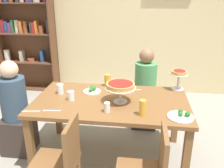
# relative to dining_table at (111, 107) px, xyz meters

# --- Properties ---
(ground_plane) EXTENTS (12.00, 12.00, 0.00)m
(ground_plane) POSITION_rel_dining_table_xyz_m (0.00, 0.00, -0.65)
(ground_plane) COLOR gray
(rear_partition) EXTENTS (8.00, 0.12, 2.80)m
(rear_partition) POSITION_rel_dining_table_xyz_m (0.00, 2.20, 0.75)
(rear_partition) COLOR beige
(rear_partition) RESTS_ON ground_plane
(dining_table) EXTENTS (1.67, 0.95, 0.74)m
(dining_table) POSITION_rel_dining_table_xyz_m (0.00, 0.00, 0.00)
(dining_table) COLOR brown
(dining_table) RESTS_ON ground_plane
(bookshelf) EXTENTS (1.10, 0.30, 2.21)m
(bookshelf) POSITION_rel_dining_table_xyz_m (-1.91, 2.02, 0.50)
(bookshelf) COLOR brown
(bookshelf) RESTS_ON ground_plane
(diner_far_right) EXTENTS (0.34, 0.34, 1.15)m
(diner_far_right) POSITION_rel_dining_table_xyz_m (0.38, 0.79, -0.16)
(diner_far_right) COLOR #382D28
(diner_far_right) RESTS_ON ground_plane
(diner_head_west) EXTENTS (0.34, 0.34, 1.15)m
(diner_head_west) POSITION_rel_dining_table_xyz_m (-1.13, -0.02, -0.16)
(diner_head_west) COLOR #382D28
(diner_head_west) RESTS_ON ground_plane
(chair_near_left) EXTENTS (0.40, 0.40, 0.87)m
(chair_near_left) POSITION_rel_dining_table_xyz_m (-0.34, -0.74, -0.17)
(chair_near_left) COLOR brown
(chair_near_left) RESTS_ON ground_plane
(deep_dish_pizza_stand) EXTENTS (0.33, 0.33, 0.22)m
(deep_dish_pizza_stand) POSITION_rel_dining_table_xyz_m (0.11, -0.04, 0.26)
(deep_dish_pizza_stand) COLOR silver
(deep_dish_pizza_stand) RESTS_ON dining_table
(personal_pizza_stand) EXTENTS (0.21, 0.21, 0.24)m
(personal_pizza_stand) POSITION_rel_dining_table_xyz_m (0.76, 0.41, 0.26)
(personal_pizza_stand) COLOR silver
(personal_pizza_stand) RESTS_ON dining_table
(salad_plate_near_diner) EXTENTS (0.25, 0.25, 0.07)m
(salad_plate_near_diner) POSITION_rel_dining_table_xyz_m (0.71, -0.30, 0.10)
(salad_plate_near_diner) COLOR white
(salad_plate_near_diner) RESTS_ON dining_table
(salad_plate_far_diner) EXTENTS (0.21, 0.21, 0.07)m
(salad_plate_far_diner) POSITION_rel_dining_table_xyz_m (-0.25, 0.20, 0.11)
(salad_plate_far_diner) COLOR white
(salad_plate_far_diner) RESTS_ON dining_table
(beer_glass_amber_tall) EXTENTS (0.08, 0.08, 0.15)m
(beer_glass_amber_tall) POSITION_rel_dining_table_xyz_m (-0.10, 0.41, 0.16)
(beer_glass_amber_tall) COLOR gold
(beer_glass_amber_tall) RESTS_ON dining_table
(beer_glass_amber_short) EXTENTS (0.07, 0.07, 0.16)m
(beer_glass_amber_short) POSITION_rel_dining_table_xyz_m (0.34, -0.31, 0.16)
(beer_glass_amber_short) COLOR gold
(beer_glass_amber_short) RESTS_ON dining_table
(water_glass_clear_near) EXTENTS (0.08, 0.08, 0.12)m
(water_glass_clear_near) POSITION_rel_dining_table_xyz_m (-0.60, 0.10, 0.14)
(water_glass_clear_near) COLOR white
(water_glass_clear_near) RESTS_ON dining_table
(water_glass_clear_far) EXTENTS (0.07, 0.07, 0.10)m
(water_glass_clear_far) POSITION_rel_dining_table_xyz_m (-0.43, -0.05, 0.14)
(water_glass_clear_far) COLOR white
(water_glass_clear_far) RESTS_ON dining_table
(water_glass_clear_spare) EXTENTS (0.06, 0.06, 0.10)m
(water_glass_clear_spare) POSITION_rel_dining_table_xyz_m (-0.00, -0.28, 0.14)
(water_glass_clear_spare) COLOR white
(water_glass_clear_spare) RESTS_ON dining_table
(cutlery_fork_near) EXTENTS (0.18, 0.04, 0.00)m
(cutlery_fork_near) POSITION_rel_dining_table_xyz_m (-0.75, -0.37, 0.09)
(cutlery_fork_near) COLOR silver
(cutlery_fork_near) RESTS_ON dining_table
(cutlery_knife_near) EXTENTS (0.18, 0.04, 0.00)m
(cutlery_knife_near) POSITION_rel_dining_table_xyz_m (-0.55, -0.33, 0.09)
(cutlery_knife_near) COLOR silver
(cutlery_knife_near) RESTS_ON dining_table
(cutlery_fork_far) EXTENTS (0.18, 0.05, 0.00)m
(cutlery_fork_far) POSITION_rel_dining_table_xyz_m (0.23, 0.32, 0.09)
(cutlery_fork_far) COLOR silver
(cutlery_fork_far) RESTS_ON dining_table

